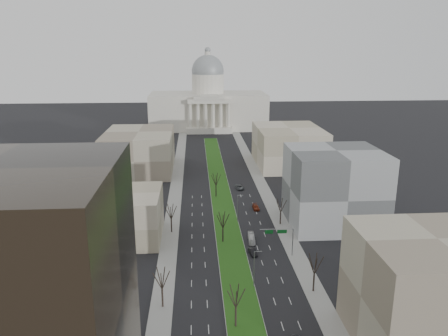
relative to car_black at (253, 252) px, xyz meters
name	(u,v)px	position (x,y,z in m)	size (l,w,h in m)	color
ground	(221,197)	(-5.64, 48.40, -0.76)	(600.00, 600.00, 0.00)	black
median	(221,197)	(-5.64, 47.39, -0.66)	(8.00, 222.03, 0.20)	#999993
sidewalk_left	(172,223)	(-23.14, 23.40, -0.69)	(5.00, 330.00, 0.15)	gray
sidewalk_right	(279,220)	(11.86, 23.40, -0.69)	(5.00, 330.00, 0.15)	gray
capitol	(208,104)	(-5.64, 197.99, 15.54)	(80.00, 46.00, 55.00)	beige
building_beige_left	(116,216)	(-38.64, 13.40, 6.24)	(26.00, 22.00, 14.00)	tan
building_tan_right	(430,294)	(27.36, -39.60, 10.24)	(26.00, 24.00, 22.00)	gray
building_grey_right	(334,188)	(28.36, 20.40, 11.24)	(28.00, 26.00, 24.00)	#5B5E60
building_far_left	(139,151)	(-40.64, 88.40, 8.24)	(30.00, 40.00, 18.00)	gray
building_far_right	(288,146)	(29.36, 93.40, 8.24)	(30.00, 40.00, 18.00)	tan
tree_left_mid	(162,278)	(-22.84, -23.60, 6.23)	(5.40, 5.40, 9.72)	black
tree_left_far	(171,211)	(-22.84, 16.40, 6.08)	(5.28, 5.28, 9.50)	black
tree_right_mid	(315,263)	(11.56, -19.60, 6.39)	(5.52, 5.52, 9.94)	black
tree_right_far	(281,205)	(11.56, 20.40, 5.76)	(5.04, 5.04, 9.07)	black
tree_median_a	(236,296)	(-7.64, -31.60, 6.23)	(5.40, 5.40, 9.72)	black
tree_median_b	(223,220)	(-7.64, 8.40, 6.23)	(5.40, 5.40, 9.72)	black
tree_median_c	(216,179)	(-7.64, 48.40, 6.23)	(5.40, 5.40, 9.72)	black
streetlamp_median_b	(254,268)	(-1.88, -16.60, 4.04)	(1.90, 0.20, 9.16)	gray
streetlamp_median_c	(238,208)	(-1.88, 23.40, 4.04)	(1.90, 0.20, 9.16)	gray
mast_arm_signs	(283,235)	(7.85, -1.57, 5.34)	(9.12, 0.24, 8.09)	gray
car_black	(253,252)	(0.00, 0.00, 0.00)	(1.62, 4.64, 1.53)	black
car_red	(256,207)	(5.60, 34.29, -0.04)	(2.04, 5.03, 1.46)	maroon
car_grey_far	(240,187)	(2.25, 57.19, -0.01)	(2.49, 5.41, 1.50)	#53585C
box_van	(251,238)	(0.72, 8.39, 0.23)	(1.67, 7.14, 1.99)	white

